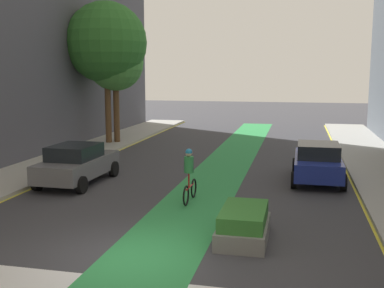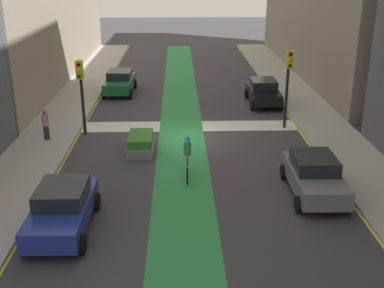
{
  "view_description": "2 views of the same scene",
  "coord_description": "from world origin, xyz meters",
  "px_view_note": "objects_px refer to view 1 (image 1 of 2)",
  "views": [
    {
      "loc": [
        3.78,
        -10.07,
        4.38
      ],
      "look_at": [
        0.03,
        6.5,
        1.77
      ],
      "focal_mm": 43.88,
      "sensor_mm": 36.0,
      "label": 1
    },
    {
      "loc": [
        0.64,
        23.98,
        8.65
      ],
      "look_at": [
        0.1,
        5.58,
        1.76
      ],
      "focal_mm": 45.47,
      "sensor_mm": 36.0,
      "label": 2
    }
  ],
  "objects_px": {
    "car_grey_left_far": "(77,163)",
    "street_tree_far": "(106,43)",
    "street_tree_near": "(115,63)",
    "median_planter": "(244,225)",
    "cyclist_in_lane": "(189,174)",
    "car_blue_right_far": "(318,162)"
  },
  "relations": [
    {
      "from": "car_grey_left_far",
      "to": "street_tree_far",
      "type": "relative_size",
      "value": 0.51
    },
    {
      "from": "street_tree_near",
      "to": "median_planter",
      "type": "relative_size",
      "value": 2.81
    },
    {
      "from": "cyclist_in_lane",
      "to": "median_planter",
      "type": "distance_m",
      "value": 3.91
    },
    {
      "from": "car_grey_left_far",
      "to": "street_tree_far",
      "type": "xyz_separation_m",
      "value": [
        -2.7,
        9.64,
        5.28
      ]
    },
    {
      "from": "car_blue_right_far",
      "to": "cyclist_in_lane",
      "type": "xyz_separation_m",
      "value": [
        -4.35,
        -4.16,
        0.17
      ]
    },
    {
      "from": "street_tree_near",
      "to": "street_tree_far",
      "type": "distance_m",
      "value": 1.28
    },
    {
      "from": "median_planter",
      "to": "cyclist_in_lane",
      "type": "bearing_deg",
      "value": 124.84
    },
    {
      "from": "car_grey_left_far",
      "to": "cyclist_in_lane",
      "type": "distance_m",
      "value": 5.24
    },
    {
      "from": "street_tree_near",
      "to": "street_tree_far",
      "type": "relative_size",
      "value": 0.78
    },
    {
      "from": "car_blue_right_far",
      "to": "street_tree_near",
      "type": "height_order",
      "value": "street_tree_near"
    },
    {
      "from": "car_grey_left_far",
      "to": "street_tree_near",
      "type": "bearing_deg",
      "value": 102.99
    },
    {
      "from": "cyclist_in_lane",
      "to": "median_planter",
      "type": "xyz_separation_m",
      "value": [
        2.21,
        -3.17,
        -0.57
      ]
    },
    {
      "from": "car_grey_left_far",
      "to": "cyclist_in_lane",
      "type": "bearing_deg",
      "value": -18.86
    },
    {
      "from": "car_blue_right_far",
      "to": "median_planter",
      "type": "distance_m",
      "value": 7.65
    },
    {
      "from": "car_grey_left_far",
      "to": "car_blue_right_far",
      "type": "distance_m",
      "value": 9.63
    },
    {
      "from": "car_blue_right_far",
      "to": "street_tree_near",
      "type": "distance_m",
      "value": 14.43
    },
    {
      "from": "car_grey_left_far",
      "to": "street_tree_far",
      "type": "height_order",
      "value": "street_tree_far"
    },
    {
      "from": "car_grey_left_far",
      "to": "median_planter",
      "type": "height_order",
      "value": "car_grey_left_far"
    },
    {
      "from": "median_planter",
      "to": "car_blue_right_far",
      "type": "bearing_deg",
      "value": 73.73
    },
    {
      "from": "street_tree_far",
      "to": "car_blue_right_far",
      "type": "bearing_deg",
      "value": -30.87
    },
    {
      "from": "street_tree_near",
      "to": "median_planter",
      "type": "distance_m",
      "value": 18.18
    },
    {
      "from": "car_grey_left_far",
      "to": "cyclist_in_lane",
      "type": "height_order",
      "value": "cyclist_in_lane"
    }
  ]
}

